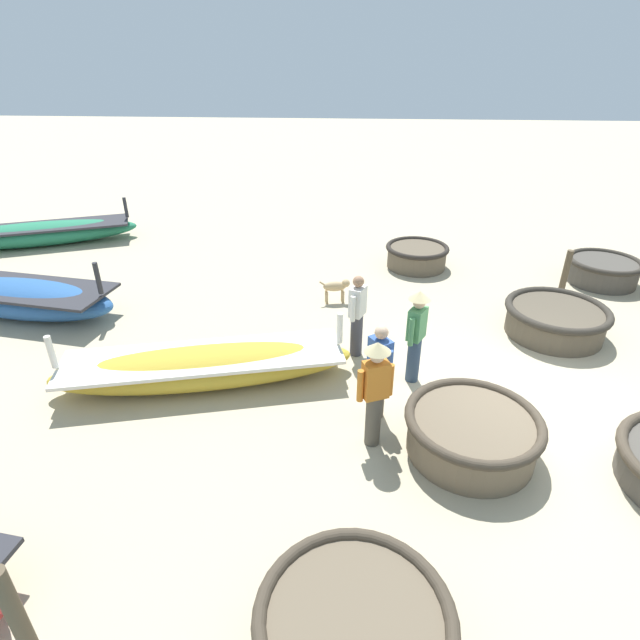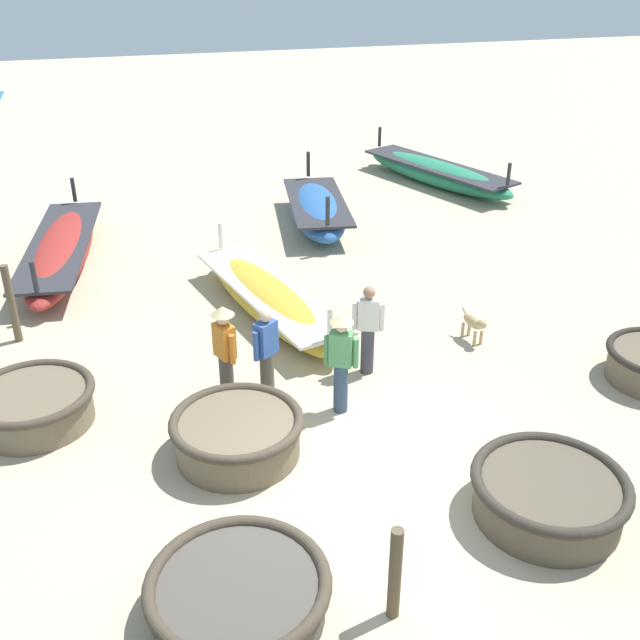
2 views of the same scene
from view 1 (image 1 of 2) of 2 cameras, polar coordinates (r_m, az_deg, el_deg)
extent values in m
plane|color=#BCAD8C|center=(8.67, 22.39, -9.10)|extent=(80.00, 80.00, 0.00)
cylinder|color=brown|center=(13.33, 10.97, 7.05)|extent=(1.50, 1.50, 0.53)
torus|color=#28231E|center=(13.24, 11.07, 8.11)|extent=(1.62, 1.62, 0.12)
cylinder|color=brown|center=(5.39, 3.90, -32.16)|extent=(1.71, 1.71, 0.53)
torus|color=#42382B|center=(5.16, 4.01, -30.69)|extent=(1.84, 1.84, 0.14)
cylinder|color=brown|center=(7.38, 16.88, -12.51)|extent=(1.74, 1.74, 0.56)
torus|color=#42382B|center=(7.20, 17.20, -10.80)|extent=(1.88, 1.88, 0.14)
cylinder|color=#4C473F|center=(13.95, 29.55, 4.80)|extent=(1.57, 1.57, 0.54)
torus|color=#332D26|center=(13.87, 29.81, 5.83)|extent=(1.70, 1.70, 0.13)
cylinder|color=brown|center=(10.88, 25.25, -0.19)|extent=(1.83, 1.83, 0.55)
torus|color=#332D26|center=(10.76, 25.54, 1.10)|extent=(1.97, 1.97, 0.15)
ellipsoid|color=#285693|center=(12.28, -30.69, 2.11)|extent=(1.88, 4.28, 0.74)
cube|color=#2D2D33|center=(12.19, -30.96, 3.10)|extent=(1.88, 3.96, 0.06)
cylinder|color=#2D2D33|center=(10.85, -24.04, 4.38)|extent=(0.10, 0.10, 0.66)
ellipsoid|color=#237551|center=(16.81, -29.61, 8.52)|extent=(3.14, 5.53, 0.66)
cube|color=#2D2D33|center=(16.75, -29.78, 9.19)|extent=(3.02, 5.14, 0.06)
cylinder|color=#2D2D33|center=(16.31, -21.33, 11.89)|extent=(0.10, 0.10, 0.59)
ellipsoid|color=gold|center=(8.60, -13.00, -5.28)|extent=(2.25, 5.10, 0.62)
cube|color=silver|center=(8.49, -13.14, -4.16)|extent=(2.19, 4.72, 0.06)
cylinder|color=silver|center=(8.83, -28.37, -3.23)|extent=(0.10, 0.10, 0.56)
cylinder|color=silver|center=(8.44, 2.28, -0.93)|extent=(0.10, 0.10, 0.56)
cylinder|color=#2D425B|center=(8.55, 10.62, -4.43)|extent=(0.22, 0.22, 0.82)
cube|color=#4C8E56|center=(8.21, 11.03, -0.42)|extent=(0.40, 0.35, 0.54)
sphere|color=#DBB28E|center=(8.04, 11.28, 1.96)|extent=(0.20, 0.20, 0.20)
cylinder|color=#4C8E56|center=(8.41, 11.58, -0.11)|extent=(0.09, 0.09, 0.48)
cylinder|color=#4C8E56|center=(8.05, 10.40, -1.36)|extent=(0.09, 0.09, 0.48)
cone|color=#D1BC84|center=(7.98, 11.36, 2.80)|extent=(0.36, 0.36, 0.14)
cylinder|color=#4C473D|center=(7.66, 6.59, -8.33)|extent=(0.22, 0.22, 0.82)
cube|color=#33569E|center=(7.28, 6.88, -4.01)|extent=(0.40, 0.38, 0.54)
sphere|color=#DBB28E|center=(7.09, 7.05, -1.41)|extent=(0.20, 0.20, 0.20)
cylinder|color=#33569E|center=(7.17, 7.92, -5.14)|extent=(0.09, 0.09, 0.48)
cylinder|color=#33569E|center=(7.46, 5.83, -3.58)|extent=(0.09, 0.09, 0.48)
cylinder|color=#383842|center=(9.14, 4.18, -1.69)|extent=(0.22, 0.22, 0.82)
cube|color=silver|center=(8.82, 4.33, 2.15)|extent=(0.40, 0.33, 0.54)
sphere|color=#A37556|center=(8.66, 4.42, 4.41)|extent=(0.20, 0.20, 0.20)
cylinder|color=silver|center=(8.66, 3.77, 1.28)|extent=(0.09, 0.09, 0.48)
cylinder|color=silver|center=(9.03, 4.85, 2.41)|extent=(0.09, 0.09, 0.48)
cylinder|color=#4C473D|center=(7.17, 6.08, -11.26)|extent=(0.22, 0.22, 0.82)
cube|color=orange|center=(6.76, 6.37, -6.79)|extent=(0.34, 0.40, 0.54)
sphere|color=#DBB28E|center=(6.55, 6.55, -4.06)|extent=(0.20, 0.20, 0.20)
cylinder|color=orange|center=(6.71, 4.63, -7.50)|extent=(0.09, 0.09, 0.48)
cylinder|color=orange|center=(6.87, 8.03, -6.77)|extent=(0.09, 0.09, 0.48)
cone|color=#D1BC84|center=(6.48, 6.61, -3.09)|extent=(0.36, 0.36, 0.14)
ellipsoid|color=tan|center=(11.08, 1.69, 3.86)|extent=(0.28, 0.55, 0.22)
sphere|color=tan|center=(11.09, 2.97, 4.22)|extent=(0.18, 0.18, 0.18)
cylinder|color=tan|center=(11.03, 0.42, 4.10)|extent=(0.07, 0.21, 0.16)
cylinder|color=tan|center=(11.27, 2.55, 2.88)|extent=(0.06, 0.06, 0.28)
cylinder|color=tan|center=(11.15, 2.65, 2.58)|extent=(0.06, 0.06, 0.28)
cylinder|color=tan|center=(11.23, 0.71, 2.81)|extent=(0.06, 0.06, 0.28)
cylinder|color=tan|center=(11.11, 0.79, 2.51)|extent=(0.06, 0.06, 0.28)
cylinder|color=brown|center=(5.44, -30.87, -28.07)|extent=(0.14, 0.14, 1.48)
cylinder|color=brown|center=(12.55, 26.21, 4.72)|extent=(0.14, 0.14, 1.13)
camera|label=2|loc=(11.17, 77.53, 16.12)|focal=42.00mm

